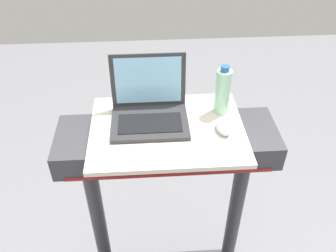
# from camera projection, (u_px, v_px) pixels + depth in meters

# --- Properties ---
(desk_board) EXTENTS (0.61, 0.46, 0.02)m
(desk_board) POSITION_uv_depth(u_px,v_px,m) (167.00, 130.00, 1.46)
(desk_board) COLOR beige
(desk_board) RESTS_ON treadmill_base
(laptop) EXTENTS (0.31, 0.26, 0.24)m
(laptop) POSITION_uv_depth(u_px,v_px,m) (149.00, 108.00, 1.47)
(laptop) COLOR #2D2D30
(laptop) RESTS_ON desk_board
(computer_mouse) EXTENTS (0.06, 0.10, 0.03)m
(computer_mouse) POSITION_uv_depth(u_px,v_px,m) (224.00, 127.00, 1.43)
(computer_mouse) COLOR #B2B2B7
(computer_mouse) RESTS_ON desk_board
(water_bottle) EXTENTS (0.06, 0.06, 0.22)m
(water_bottle) POSITION_uv_depth(u_px,v_px,m) (223.00, 91.00, 1.47)
(water_bottle) COLOR #9EDBB2
(water_bottle) RESTS_ON desk_board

